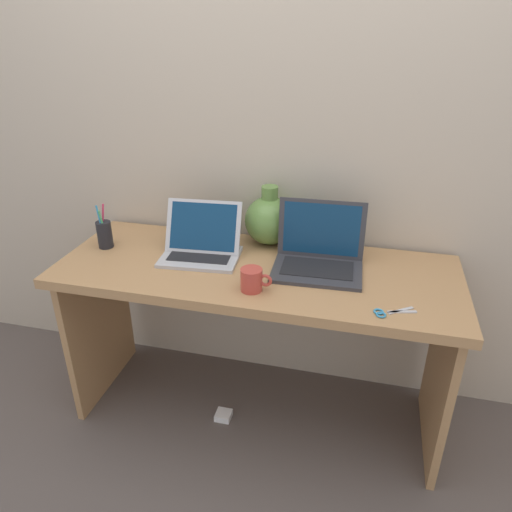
{
  "coord_description": "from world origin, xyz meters",
  "views": [
    {
      "loc": [
        0.41,
        -1.64,
        1.65
      ],
      "look_at": [
        0.0,
        0.0,
        0.81
      ],
      "focal_mm": 33.56,
      "sensor_mm": 36.0,
      "label": 1
    }
  ],
  "objects_px": {
    "power_brick": "(223,415)",
    "laptop_left": "(202,243)",
    "green_vase": "(269,220)",
    "scissors": "(388,312)",
    "laptop_right": "(319,251)",
    "pen_cup": "(105,234)",
    "coffee_mug": "(252,280)"
  },
  "relations": [
    {
      "from": "pen_cup",
      "to": "scissors",
      "type": "relative_size",
      "value": 1.34
    },
    {
      "from": "green_vase",
      "to": "scissors",
      "type": "xyz_separation_m",
      "value": [
        0.51,
        -0.46,
        -0.11
      ]
    },
    {
      "from": "laptop_right",
      "to": "scissors",
      "type": "relative_size",
      "value": 2.47
    },
    {
      "from": "coffee_mug",
      "to": "scissors",
      "type": "relative_size",
      "value": 0.81
    },
    {
      "from": "laptop_left",
      "to": "laptop_right",
      "type": "distance_m",
      "value": 0.49
    },
    {
      "from": "laptop_left",
      "to": "laptop_right",
      "type": "bearing_deg",
      "value": 2.65
    },
    {
      "from": "laptop_left",
      "to": "laptop_right",
      "type": "xyz_separation_m",
      "value": [
        0.48,
        0.02,
        0.01
      ]
    },
    {
      "from": "laptop_left",
      "to": "coffee_mug",
      "type": "relative_size",
      "value": 2.84
    },
    {
      "from": "green_vase",
      "to": "pen_cup",
      "type": "relative_size",
      "value": 1.34
    },
    {
      "from": "laptop_right",
      "to": "coffee_mug",
      "type": "bearing_deg",
      "value": -130.08
    },
    {
      "from": "scissors",
      "to": "coffee_mug",
      "type": "bearing_deg",
      "value": 175.22
    },
    {
      "from": "laptop_right",
      "to": "scissors",
      "type": "distance_m",
      "value": 0.4
    },
    {
      "from": "laptop_right",
      "to": "coffee_mug",
      "type": "xyz_separation_m",
      "value": [
        -0.21,
        -0.25,
        -0.02
      ]
    },
    {
      "from": "coffee_mug",
      "to": "scissors",
      "type": "distance_m",
      "value": 0.49
    },
    {
      "from": "green_vase",
      "to": "coffee_mug",
      "type": "height_order",
      "value": "green_vase"
    },
    {
      "from": "power_brick",
      "to": "green_vase",
      "type": "bearing_deg",
      "value": 68.51
    },
    {
      "from": "laptop_left",
      "to": "power_brick",
      "type": "height_order",
      "value": "laptop_left"
    },
    {
      "from": "laptop_left",
      "to": "power_brick",
      "type": "bearing_deg",
      "value": -51.41
    },
    {
      "from": "laptop_left",
      "to": "scissors",
      "type": "relative_size",
      "value": 2.31
    },
    {
      "from": "coffee_mug",
      "to": "power_brick",
      "type": "xyz_separation_m",
      "value": [
        -0.16,
        0.09,
        -0.78
      ]
    },
    {
      "from": "laptop_right",
      "to": "pen_cup",
      "type": "xyz_separation_m",
      "value": [
        -0.92,
        -0.05,
        -0.0
      ]
    },
    {
      "from": "power_brick",
      "to": "laptop_left",
      "type": "bearing_deg",
      "value": 128.59
    },
    {
      "from": "green_vase",
      "to": "power_brick",
      "type": "xyz_separation_m",
      "value": [
        -0.13,
        -0.33,
        -0.85
      ]
    },
    {
      "from": "laptop_right",
      "to": "power_brick",
      "type": "bearing_deg",
      "value": -156.13
    },
    {
      "from": "laptop_left",
      "to": "power_brick",
      "type": "relative_size",
      "value": 4.77
    },
    {
      "from": "pen_cup",
      "to": "scissors",
      "type": "xyz_separation_m",
      "value": [
        1.19,
        -0.24,
        -0.06
      ]
    },
    {
      "from": "laptop_left",
      "to": "scissors",
      "type": "distance_m",
      "value": 0.8
    },
    {
      "from": "green_vase",
      "to": "pen_cup",
      "type": "distance_m",
      "value": 0.71
    },
    {
      "from": "laptop_left",
      "to": "pen_cup",
      "type": "bearing_deg",
      "value": -176.84
    },
    {
      "from": "laptop_left",
      "to": "coffee_mug",
      "type": "distance_m",
      "value": 0.36
    },
    {
      "from": "green_vase",
      "to": "coffee_mug",
      "type": "xyz_separation_m",
      "value": [
        0.03,
        -0.42,
        -0.07
      ]
    },
    {
      "from": "power_brick",
      "to": "coffee_mug",
      "type": "bearing_deg",
      "value": -28.28
    }
  ]
}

